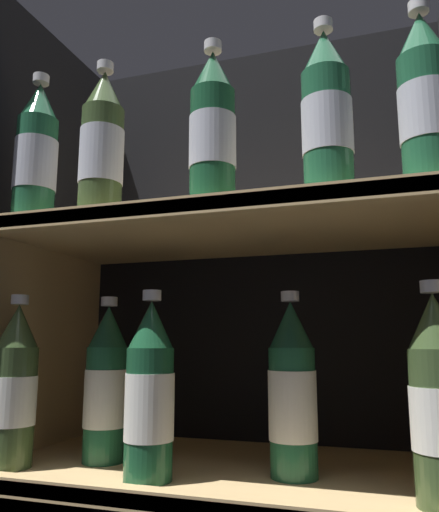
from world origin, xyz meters
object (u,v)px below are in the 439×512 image
Objects in this scene: bottle_upper_front_0 at (36,156)px; bottle_lower_back_1 at (292,393)px; bottle_lower_back_0 at (106,387)px; bottle_upper_front_4 at (426,103)px; bottle_upper_front_2 at (213,132)px; bottle_lower_front_1 at (150,394)px; bottle_upper_front_3 at (327,116)px; bottle_lower_front_0 at (14,388)px; bottle_upper_front_1 at (102,147)px.

bottle_upper_front_0 is 0.53m from bottle_lower_back_1.
bottle_lower_back_0 is at bearing 37.15° from bottle_upper_front_0.
bottle_lower_back_1 is at bearing 158.39° from bottle_upper_front_4.
bottle_upper_front_2 is at bearing 0.00° from bottle_upper_front_0.
bottle_upper_front_4 is 0.51m from bottle_lower_front_1.
bottle_lower_back_0 is at bearing 159.45° from bottle_upper_front_2.
bottle_upper_front_2 is 0.16m from bottle_upper_front_3.
bottle_lower_front_1 is 1.00× the size of bottle_lower_back_0.
bottle_upper_front_0 reaches higher than bottle_lower_front_1.
bottle_upper_front_4 is at bearing -21.61° from bottle_lower_back_1.
bottle_upper_front_2 is 1.00× the size of bottle_upper_front_3.
bottle_lower_front_1 is at bearing 180.00° from bottle_upper_front_2.
bottle_lower_back_1 is at bearing 10.54° from bottle_lower_front_0.
bottle_upper_front_1 reaches higher than bottle_lower_back_0.
bottle_lower_back_0 is (-0.11, 0.07, 0.00)m from bottle_lower_front_1.
bottle_upper_front_3 reaches higher than bottle_lower_back_0.
bottle_upper_front_2 is at bearing -180.00° from bottle_upper_front_3.
bottle_upper_front_4 is at bearing -0.00° from bottle_upper_front_3.
bottle_lower_front_1 is (-0.37, -0.00, -0.36)m from bottle_upper_front_4.
bottle_upper_front_0 is at bearing -180.00° from bottle_upper_front_1.
bottle_upper_front_4 reaches higher than bottle_lower_front_0.
bottle_upper_front_2 reaches higher than bottle_lower_back_1.
bottle_lower_back_0 is (-0.02, 0.07, -0.36)m from bottle_upper_front_1.
bottle_lower_back_1 is (0.29, 0.00, -0.00)m from bottle_lower_back_0.
bottle_upper_front_2 is 1.00× the size of bottle_lower_back_1.
bottle_upper_front_0 reaches higher than bottle_lower_back_0.
bottle_lower_front_1 is 0.13m from bottle_lower_back_0.
bottle_upper_front_3 is at bearing 0.00° from bottle_upper_front_2.
bottle_upper_front_3 is 0.59m from bottle_lower_front_0.
bottle_lower_front_0 is at bearing 180.00° from bottle_upper_front_0.
bottle_lower_back_0 is at bearing 34.00° from bottle_lower_front_0.
bottle_lower_back_0 is 0.29m from bottle_lower_back_1.
bottle_upper_front_1 reaches higher than bottle_lower_front_1.
bottle_upper_front_4 is 1.00× the size of bottle_lower_front_0.
bottle_lower_front_0 is at bearing -180.00° from bottle_upper_front_1.
bottle_upper_front_1 is 0.37m from bottle_lower_back_0.
bottle_upper_front_1 is 0.37m from bottle_lower_front_1.
bottle_upper_front_3 is 1.00× the size of bottle_lower_front_1.
bottle_lower_back_0 is at bearing 171.14° from bottle_upper_front_4.
bottle_upper_front_1 and bottle_upper_front_3 have the same top height.
bottle_upper_front_2 is at bearing -0.00° from bottle_upper_front_1.
bottle_upper_front_4 is 1.00× the size of bottle_lower_front_1.
bottle_lower_front_1 is 0.19m from bottle_lower_back_1.
bottle_upper_front_0 is at bearing -180.00° from bottle_upper_front_3.
bottle_upper_front_4 is at bearing -8.86° from bottle_lower_back_0.
bottle_upper_front_0 is 1.00× the size of bottle_upper_front_3.
bottle_upper_front_1 is 1.00× the size of bottle_lower_front_0.
bottle_lower_back_0 is (-0.20, 0.07, -0.36)m from bottle_upper_front_2.
bottle_upper_front_1 is 1.00× the size of bottle_upper_front_2.
bottle_upper_front_3 is (0.16, 0.00, 0.00)m from bottle_upper_front_2.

